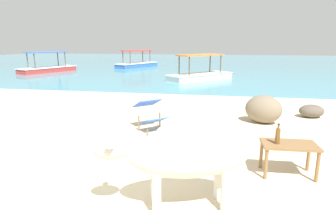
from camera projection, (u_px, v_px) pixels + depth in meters
sand_beach at (100, 196)px, 3.58m from camera, size 18.00×14.00×0.04m
water_surface at (202, 64)px, 24.71m from camera, size 60.00×36.00×0.03m
cow at (185, 154)px, 3.15m from camera, size 1.80×0.90×1.00m
low_bench_table at (289, 149)px, 4.02m from camera, size 0.78×0.47×0.48m
bottle at (278, 136)px, 3.97m from camera, size 0.07×0.07×0.30m
deck_chair_near at (150, 113)px, 6.13m from camera, size 0.90×0.93×0.68m
shore_rock_large at (311, 111)px, 7.16m from camera, size 0.67×0.53×0.33m
shore_rock_medium at (263, 109)px, 6.65m from camera, size 1.02×0.89×0.67m
boat_red at (48, 68)px, 18.10m from camera, size 2.53×3.83×1.29m
boat_white at (200, 74)px, 14.41m from camera, size 3.35×3.47×1.29m
boat_blue at (137, 64)px, 21.57m from camera, size 2.73×3.79×1.29m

